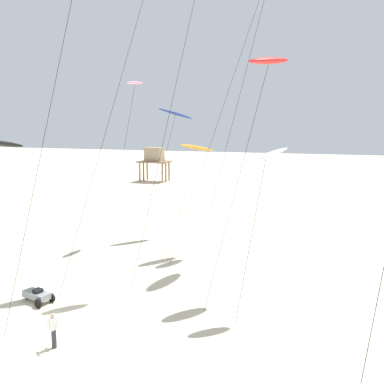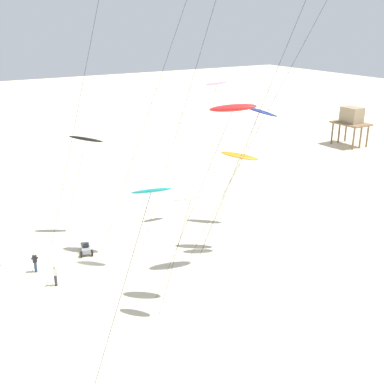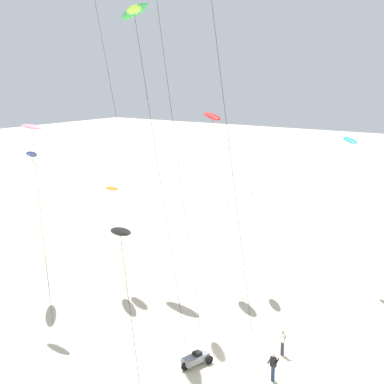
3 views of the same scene
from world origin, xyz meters
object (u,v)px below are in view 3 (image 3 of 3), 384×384
Objects in this scene: kite_lime at (134,12)px; kite_teal at (350,143)px; kite_black at (120,232)px; kite_flyer_nearest at (283,342)px; kite_green at (134,13)px; kite_red at (212,117)px; kite_white at (252,186)px; kite_pink at (32,129)px; kite_orange at (112,189)px; kite_flyer_middle at (273,366)px; kite_navy at (32,155)px; beach_buggy at (196,358)px.

kite_lime reaches higher than kite_teal.
kite_black reaches higher than kite_flyer_nearest.
kite_green is 13.62× the size of kite_flyer_nearest.
kite_flyer_nearest is (-7.86, -10.20, -12.73)m from kite_red.
kite_flyer_nearest is (-14.15, -1.15, -10.66)m from kite_teal.
kite_white is at bearing 39.19° from kite_flyer_nearest.
kite_green reaches higher than kite_pink.
kite_flyer_middle is at bearing -106.05° from kite_orange.
kite_teal is (13.80, -10.45, -9.39)m from kite_lime.
kite_lime is 23.77m from kite_flyer_middle.
kite_navy is (2.39, 3.17, -2.35)m from kite_pink.
kite_lime reaches higher than kite_orange.
kite_lime is 13.41m from kite_navy.
kite_black is at bearing -145.22° from kite_lime.
kite_red is at bearing 15.40° from kite_black.
kite_orange is at bearing -53.61° from kite_navy.
kite_flyer_nearest is (1.73, -20.28, -10.04)m from kite_navy.
kite_green reaches higher than kite_flyer_nearest.
kite_lime reaches higher than kite_flyer_middle.
kite_orange is 0.39× the size of kite_green.
kite_teal reaches higher than kite_white.
kite_red reaches higher than kite_orange.
kite_pink is at bearing 140.45° from kite_white.
kite_navy is (-2.08, 8.68, -10.00)m from kite_lime.
kite_flyer_nearest is (-8.36, -6.81, -7.52)m from kite_white.
kite_red is 8.42× the size of kite_flyer_middle.
kite_pink is 1.13× the size of kite_teal.
beach_buggy is at bearing -129.15° from kite_green.
kite_black is at bearing 127.33° from kite_flyer_middle.
kite_green reaches higher than kite_white.
kite_flyer_middle is 4.66m from beach_buggy.
kite_flyer_nearest is at bearing -140.81° from kite_white.
kite_teal reaches higher than kite_flyer_nearest.
kite_orange is 19.21m from kite_teal.
kite_lime reaches higher than kite_pink.
kite_red is 6.61× the size of beach_buggy.
kite_green reaches higher than kite_navy.
kite_teal reaches higher than kite_orange.
kite_pink is 24.32m from kite_teal.
kite_pink is at bearing 149.99° from kite_red.
kite_lime is at bearing -76.54° from kite_navy.
kite_teal is at bearing -49.27° from kite_orange.
kite_orange is at bearing 73.95° from kite_flyer_middle.
kite_navy is at bearing 129.69° from kite_teal.
kite_green is 22.84m from kite_black.
kite_flyer_middle is at bearing -76.34° from beach_buggy.
kite_flyer_nearest is (-7.05, -17.28, -20.92)m from kite_green.
kite_orange is at bearing 63.83° from beach_buggy.
kite_lime is 1.56× the size of kite_pink.
kite_lime is at bearing 88.27° from kite_flyer_nearest.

